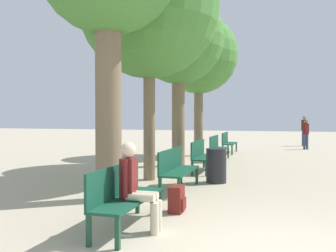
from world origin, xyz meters
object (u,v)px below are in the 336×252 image
(bench_row_2, at_px, (202,154))
(bench_row_0, at_px, (123,192))
(tree_row_3, at_px, (199,55))
(pedestrian_near, at_px, (306,132))
(bench_row_4, at_px, (228,141))
(tree_row_1, at_px, (149,8))
(bench_row_1, at_px, (176,167))
(trash_bin, at_px, (216,166))
(backpack, at_px, (177,199))
(pedestrian_mid, at_px, (304,128))
(bench_row_3, at_px, (217,146))
(tree_row_2, at_px, (178,40))
(person_seated, at_px, (136,184))

(bench_row_2, bearing_deg, bench_row_0, -90.00)
(tree_row_3, height_order, pedestrian_near, tree_row_3)
(bench_row_0, relative_size, bench_row_2, 1.00)
(bench_row_4, distance_m, tree_row_1, 9.05)
(bench_row_1, distance_m, trash_bin, 1.46)
(tree_row_1, xyz_separation_m, tree_row_3, (0.00, 6.45, -0.24))
(bench_row_2, bearing_deg, bench_row_4, 90.00)
(backpack, relative_size, pedestrian_mid, 0.27)
(backpack, bearing_deg, bench_row_3, 93.90)
(bench_row_0, height_order, backpack, bench_row_0)
(bench_row_3, distance_m, tree_row_1, 6.48)
(bench_row_4, xyz_separation_m, pedestrian_mid, (3.72, 5.43, 0.46))
(tree_row_2, bearing_deg, tree_row_3, 90.00)
(bench_row_2, distance_m, bench_row_3, 3.07)
(trash_bin, bearing_deg, bench_row_2, 112.23)
(bench_row_2, height_order, bench_row_3, same)
(bench_row_1, xyz_separation_m, pedestrian_mid, (3.72, 14.63, 0.46))
(bench_row_3, bearing_deg, person_seated, -88.46)
(bench_row_0, xyz_separation_m, bench_row_2, (0.00, 6.13, 0.00))
(bench_row_4, relative_size, trash_bin, 2.11)
(bench_row_0, distance_m, pedestrian_mid, 18.09)
(tree_row_1, distance_m, tree_row_3, 6.46)
(bench_row_4, distance_m, tree_row_3, 4.25)
(tree_row_1, height_order, tree_row_2, tree_row_1)
(bench_row_4, relative_size, tree_row_3, 0.31)
(bench_row_3, relative_size, backpack, 3.94)
(bench_row_0, height_order, bench_row_4, same)
(tree_row_1, xyz_separation_m, pedestrian_near, (4.70, 11.07, -3.71))
(backpack, bearing_deg, trash_bin, 86.53)
(bench_row_1, distance_m, person_seated, 3.17)
(tree_row_2, distance_m, trash_bin, 5.23)
(bench_row_2, height_order, person_seated, person_seated)
(bench_row_2, bearing_deg, trash_bin, -67.77)
(bench_row_2, height_order, backpack, bench_row_2)
(tree_row_3, height_order, trash_bin, tree_row_3)
(tree_row_3, distance_m, trash_bin, 7.70)
(bench_row_2, xyz_separation_m, tree_row_2, (-1.06, 1.15, 3.81))
(bench_row_1, xyz_separation_m, tree_row_1, (-1.06, 1.18, 4.05))
(tree_row_1, relative_size, pedestrian_near, 4.19)
(bench_row_0, distance_m, tree_row_1, 5.96)
(bench_row_4, bearing_deg, bench_row_2, -90.00)
(bench_row_1, bearing_deg, bench_row_2, 90.00)
(bench_row_1, distance_m, bench_row_3, 6.13)
(tree_row_2, bearing_deg, bench_row_0, -81.73)
(bench_row_1, bearing_deg, bench_row_3, 90.00)
(bench_row_3, distance_m, person_seated, 9.29)
(pedestrian_near, bearing_deg, pedestrian_mid, 88.06)
(tree_row_3, relative_size, pedestrian_near, 3.91)
(bench_row_3, distance_m, pedestrian_near, 7.13)
(bench_row_1, bearing_deg, backpack, -74.14)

